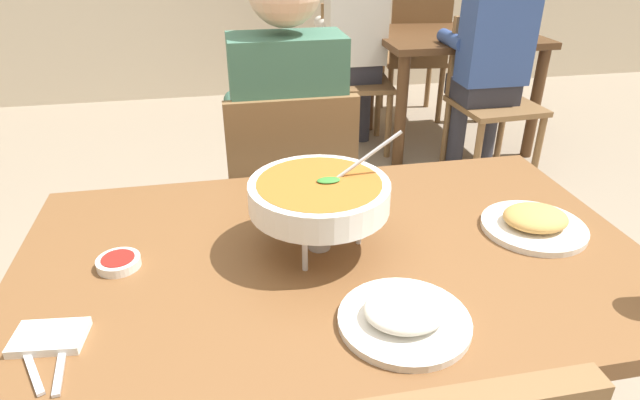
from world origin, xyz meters
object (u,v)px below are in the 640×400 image
dining_table_far (452,54)px  chair_bg_left (354,68)px  dining_table_main (333,290)px  chair_diner_main (290,197)px  chair_bg_right (416,52)px  diner_main (287,131)px  curry_bowl (319,196)px  patron_bg_middle (492,49)px  rice_plate (405,315)px  appetizer_plate (535,223)px  chair_bg_corner (348,53)px  chair_bg_middle (489,88)px  patron_bg_left (354,33)px  sauce_dish (119,262)px

dining_table_far → chair_bg_left: chair_bg_left is taller
dining_table_main → chair_diner_main: bearing=90.0°
chair_bg_right → diner_main: bearing=-120.8°
curry_bowl → patron_bg_middle: patron_bg_middle is taller
diner_main → rice_plate: diner_main is taller
diner_main → appetizer_plate: bearing=-56.9°
chair_bg_right → chair_bg_corner: bearing=172.6°
chair_diner_main → appetizer_plate: size_ratio=3.75×
chair_bg_middle → patron_bg_middle: patron_bg_middle is taller
appetizer_plate → curry_bowl: bearing=177.2°
chair_diner_main → chair_bg_middle: same height
diner_main → patron_bg_middle: bearing=39.2°
dining_table_far → chair_bg_right: chair_bg_right is taller
chair_diner_main → dining_table_far: (1.28, 1.59, 0.10)m
rice_plate → chair_bg_corner: (0.66, 3.11, -0.25)m
chair_bg_left → diner_main: bearing=-111.7°
rice_plate → patron_bg_left: 2.67m
sauce_dish → patron_bg_left: 2.57m
curry_bowl → chair_bg_right: curry_bowl is taller
rice_plate → dining_table_far: size_ratio=0.24×
dining_table_far → chair_bg_left: bearing=168.5°
chair_bg_middle → chair_bg_right: size_ratio=1.00×
chair_bg_corner → patron_bg_middle: 1.24m
dining_table_main → chair_bg_middle: 2.26m
rice_plate → patron_bg_middle: patron_bg_middle is taller
dining_table_main → chair_bg_left: size_ratio=1.51×
diner_main → chair_bg_left: size_ratio=1.46×
dining_table_far → chair_diner_main: bearing=-128.9°
appetizer_plate → chair_bg_corner: 2.88m
diner_main → chair_bg_middle: (1.32, 1.09, -0.24)m
curry_bowl → rice_plate: 0.32m
dining_table_far → chair_bg_corner: chair_bg_corner is taller
dining_table_main → chair_bg_right: (1.23, 2.79, -0.12)m
sauce_dish → chair_bg_middle: bearing=45.3°
diner_main → chair_bg_middle: diner_main is taller
rice_plate → appetizer_plate: bearing=32.0°
chair_bg_middle → patron_bg_middle: (-0.05, -0.05, 0.24)m
chair_bg_corner → chair_diner_main: bearing=-108.8°
sauce_dish → chair_bg_right: bearing=58.7°
chair_diner_main → chair_bg_middle: (1.32, 1.12, 0.00)m
chair_diner_main → chair_bg_right: size_ratio=1.00×
chair_bg_left → curry_bowl: bearing=-106.2°
chair_bg_right → rice_plate: bearing=-110.7°
chair_diner_main → dining_table_far: size_ratio=0.90×
chair_bg_left → rice_plate: bearing=-102.5°
dining_table_main → chair_bg_corner: chair_bg_corner is taller
sauce_dish → patron_bg_left: patron_bg_left is taller
dining_table_far → chair_bg_right: (-0.06, 0.50, -0.10)m
dining_table_main → patron_bg_left: patron_bg_left is taller
dining_table_far → chair_bg_middle: (0.04, -0.47, -0.10)m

